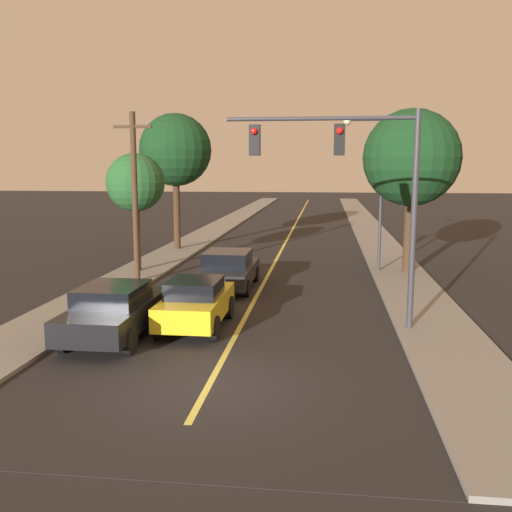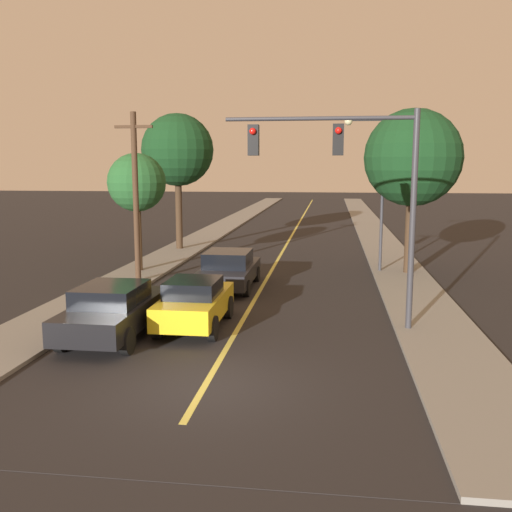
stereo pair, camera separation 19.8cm
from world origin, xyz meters
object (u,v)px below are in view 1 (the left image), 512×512
object	(u,v)px
tree_left_far	(135,183)
car_near_lane_second	(228,269)
streetlamp_right	(372,173)
tree_right_near	(412,158)
traffic_signal_mast	(353,172)
car_near_lane_front	(196,303)
tree_left_near	(175,150)
car_outer_lane_front	(115,310)
utility_pole_left	(135,194)

from	to	relation	value
tree_left_far	car_near_lane_second	bearing A→B (deg)	-31.20
tree_left_far	streetlamp_right	bearing A→B (deg)	7.31
tree_left_far	tree_right_near	bearing A→B (deg)	4.87
traffic_signal_mast	streetlamp_right	size ratio (longest dim) A/B	0.91
traffic_signal_mast	streetlamp_right	world-z (taller)	streetlamp_right
car_near_lane_front	tree_left_near	bearing A→B (deg)	106.64
car_near_lane_second	car_outer_lane_front	distance (m)	7.46
car_near_lane_front	car_near_lane_second	world-z (taller)	car_near_lane_second
car_near_lane_second	tree_right_near	distance (m)	9.73
car_near_lane_second	tree_left_near	distance (m)	12.33
tree_left_near	car_outer_lane_front	bearing A→B (deg)	-81.09
traffic_signal_mast	tree_right_near	distance (m)	9.87
tree_left_near	traffic_signal_mast	bearing A→B (deg)	-58.75
car_outer_lane_front	streetlamp_right	distance (m)	14.50
utility_pole_left	car_outer_lane_front	bearing A→B (deg)	-75.92
car_near_lane_second	tree_left_near	size ratio (longest dim) A/B	0.61
car_near_lane_second	utility_pole_left	xyz separation A→B (m)	(-4.01, 0.50, 3.00)
car_near_lane_front	traffic_signal_mast	world-z (taller)	traffic_signal_mast
streetlamp_right	tree_left_far	distance (m)	10.85
tree_left_near	tree_right_near	size ratio (longest dim) A/B	1.07
streetlamp_right	tree_right_near	xyz separation A→B (m)	(1.69, -0.32, 0.65)
utility_pole_left	car_near_lane_second	bearing A→B (deg)	-7.15
traffic_signal_mast	streetlamp_right	bearing A→B (deg)	82.36
car_near_lane_second	utility_pole_left	world-z (taller)	utility_pole_left
utility_pole_left	tree_right_near	world-z (taller)	tree_right_near
car_near_lane_second	tree_left_far	bearing A→B (deg)	148.80
car_near_lane_second	traffic_signal_mast	world-z (taller)	traffic_signal_mast
car_near_lane_second	car_outer_lane_front	xyz separation A→B (m)	(-2.08, -7.17, 0.05)
streetlamp_right	tree_left_far	bearing A→B (deg)	-172.69
car_near_lane_second	streetlamp_right	distance (m)	8.29
car_outer_lane_front	tree_left_far	distance (m)	10.94
traffic_signal_mast	tree_left_near	xyz separation A→B (m)	(-9.47, 15.60, 1.10)
car_outer_lane_front	tree_left_near	xyz separation A→B (m)	(-2.72, 17.34, 5.02)
car_outer_lane_front	tree_left_far	bearing A→B (deg)	105.02
utility_pole_left	tree_right_near	distance (m)	12.26
car_outer_lane_front	utility_pole_left	distance (m)	8.44
car_outer_lane_front	streetlamp_right	size ratio (longest dim) A/B	0.67
tree_left_near	tree_left_far	bearing A→B (deg)	-89.87
car_outer_lane_front	utility_pole_left	world-z (taller)	utility_pole_left
tree_left_far	utility_pole_left	bearing A→B (deg)	-72.02
traffic_signal_mast	tree_left_far	xyz separation A→B (m)	(-9.45, 8.33, -0.58)
car_near_lane_front	car_outer_lane_front	distance (m)	2.45
car_near_lane_second	tree_right_near	size ratio (longest dim) A/B	0.65
car_near_lane_front	car_near_lane_second	bearing A→B (deg)	90.00
utility_pole_left	tree_left_far	xyz separation A→B (m)	(-0.78, 2.39, 0.38)
car_near_lane_second	tree_right_near	world-z (taller)	tree_right_near
tree_left_far	tree_left_near	bearing A→B (deg)	90.13
car_near_lane_front	tree_left_far	distance (m)	10.55
tree_right_near	car_near_lane_second	bearing A→B (deg)	-152.68
utility_pole_left	tree_left_far	distance (m)	2.55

